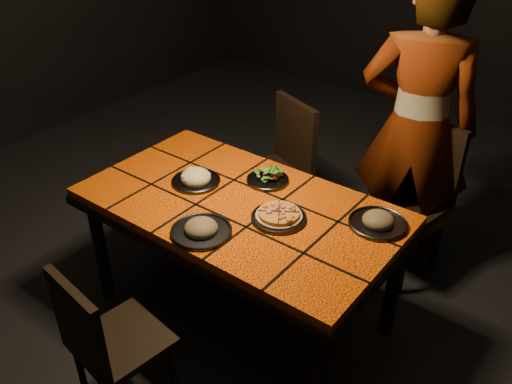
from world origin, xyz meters
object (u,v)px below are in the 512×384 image
Objects in this scene: dining_table at (240,215)px; chair_far_right at (413,188)px; plate_pasta at (196,179)px; plate_pizza at (279,216)px; chair_far_left at (282,161)px; diner at (416,130)px; chair_near at (104,339)px.

chair_far_right is (0.53, 0.98, -0.12)m from dining_table.
dining_table is 1.69× the size of chair_far_right.
plate_pasta is (-0.31, 0.01, 0.10)m from dining_table.
chair_far_right is 1.05m from plate_pizza.
diner is at bearing 34.13° from chair_far_left.
chair_far_left is 0.90m from diner.
dining_table is at bearing -86.23° from chair_near.
plate_pasta is (-0.55, 0.01, 0.00)m from plate_pizza.
diner is 5.91× the size of plate_pizza.
chair_far_right is 0.37m from diner.
plate_pasta is at bearing -68.19° from chair_far_left.
chair_far_right is at bearing 32.69° from chair_far_left.
plate_pizza is at bearing -94.68° from chair_far_right.
plate_pizza is (0.24, -0.00, 0.10)m from dining_table.
chair_near is 0.86× the size of chair_far_right.
diner is at bearing 76.54° from plate_pizza.
chair_far_left is at bearing -73.74° from chair_near.
chair_far_right reaches higher than chair_far_left.
chair_far_right is (0.59, 1.84, 0.08)m from chair_near.
diner is (0.79, 0.18, 0.39)m from chair_far_left.
diner is 1.27m from plate_pasta.
chair_far_left is 0.51× the size of diner.
chair_far_right is at bearing 49.45° from plate_pasta.
chair_far_right is 0.52× the size of diner.
diner reaches higher than dining_table.
plate_pizza is at bearing -101.71° from chair_near.
dining_table is 1.75× the size of chair_far_left.
chair_near is 0.95m from plate_pasta.
plate_pizza is at bearing -1.25° from plate_pasta.
chair_far_left is at bearing 110.80° from dining_table.
chair_near is 1.98m from diner.
plate_pizza is (0.30, 0.86, 0.30)m from chair_near.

